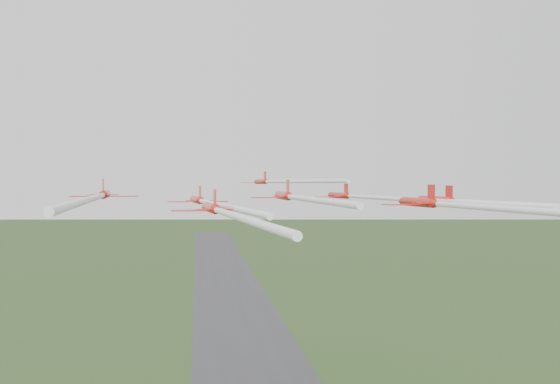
{
  "coord_description": "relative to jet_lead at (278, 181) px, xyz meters",
  "views": [
    {
      "loc": [
        -17.4,
        -93.09,
        58.64
      ],
      "look_at": [
        -4.43,
        3.36,
        57.23
      ],
      "focal_mm": 40.0,
      "sensor_mm": 36.0,
      "label": 1
    }
  ],
  "objects": [
    {
      "name": "jet_row4_left",
      "position": [
        -11.79,
        -47.49,
        -3.06
      ],
      "size": [
        8.95,
        43.75,
        2.63
      ],
      "rotation": [
        0.0,
        0.0,
        0.1
      ],
      "color": "red"
    },
    {
      "name": "jet_row3_mid",
      "position": [
        -2.04,
        -31.54,
        -2.05
      ],
      "size": [
        9.27,
        44.82,
        2.78
      ],
      "rotation": [
        0.0,
        0.0,
        0.02
      ],
      "color": "red"
    },
    {
      "name": "jet_row3_left",
      "position": [
        -25.05,
        -38.07,
        -1.78
      ],
      "size": [
        8.85,
        56.44,
        2.59
      ],
      "rotation": [
        0.0,
        0.0,
        0.08
      ],
      "color": "red"
    },
    {
      "name": "jet_row3_right",
      "position": [
        23.32,
        -31.46,
        -2.83
      ],
      "size": [
        11.94,
        54.27,
        2.75
      ],
      "rotation": [
        0.0,
        0.0,
        0.15
      ],
      "color": "red"
    },
    {
      "name": "jet_row4_right",
      "position": [
        13.26,
        -50.82,
        -2.6
      ],
      "size": [
        9.11,
        58.33,
        2.69
      ],
      "rotation": [
        0.0,
        0.0,
        0.07
      ],
      "color": "red"
    },
    {
      "name": "runway",
      "position": [
        3.16,
        184.24,
        -58.88
      ],
      "size": [
        38.0,
        900.0,
        0.04
      ],
      "primitive_type": "cube",
      "color": "#38383B",
      "rests_on": "ground"
    },
    {
      "name": "jet_row2_left",
      "position": [
        -12.63,
        -21.69,
        -2.96
      ],
      "size": [
        10.95,
        56.39,
        2.84
      ],
      "rotation": [
        0.0,
        0.0,
        0.12
      ],
      "color": "red"
    },
    {
      "name": "jet_lead",
      "position": [
        0.0,
        0.0,
        0.0
      ],
      "size": [
        10.29,
        52.65,
        2.42
      ],
      "rotation": [
        0.0,
        0.0,
        0.13
      ],
      "color": "red"
    },
    {
      "name": "jet_row2_right",
      "position": [
        12.09,
        -19.31,
        -2.42
      ],
      "size": [
        11.34,
        60.6,
        2.56
      ],
      "rotation": [
        0.0,
        0.0,
        0.12
      ],
      "color": "red"
    }
  ]
}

